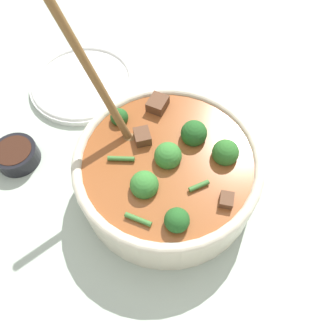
{
  "coord_description": "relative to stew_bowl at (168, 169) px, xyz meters",
  "views": [
    {
      "loc": [
        -0.07,
        0.25,
        0.5
      ],
      "look_at": [
        0.0,
        0.0,
        0.06
      ],
      "focal_mm": 35.0,
      "sensor_mm": 36.0,
      "label": 1
    }
  ],
  "objects": [
    {
      "name": "condiment_bowl",
      "position": [
        0.27,
        0.02,
        -0.04
      ],
      "size": [
        0.08,
        0.08,
        0.03
      ],
      "color": "black",
      "rests_on": "ground_plane"
    },
    {
      "name": "ground_plane",
      "position": [
        -0.0,
        0.0,
        -0.05
      ],
      "size": [
        4.0,
        4.0,
        0.0
      ],
      "primitive_type": "plane",
      "color": "#ADBCAD"
    },
    {
      "name": "empty_plate",
      "position": [
        0.23,
        -0.18,
        -0.04
      ],
      "size": [
        0.21,
        0.21,
        0.02
      ],
      "color": "white",
      "rests_on": "ground_plane"
    },
    {
      "name": "stew_bowl",
      "position": [
        0.0,
        0.0,
        0.0
      ],
      "size": [
        0.31,
        0.29,
        0.29
      ],
      "color": "beige",
      "rests_on": "ground_plane"
    }
  ]
}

